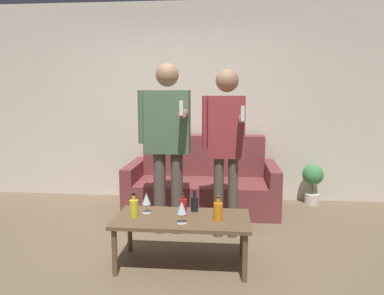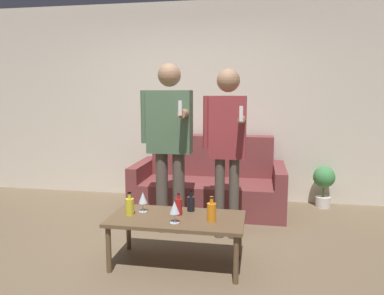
{
  "view_description": "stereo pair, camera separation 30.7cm",
  "coord_description": "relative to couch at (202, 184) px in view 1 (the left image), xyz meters",
  "views": [
    {
      "loc": [
        0.66,
        -3.11,
        1.48
      ],
      "look_at": [
        0.32,
        0.49,
        0.95
      ],
      "focal_mm": 35.0,
      "sensor_mm": 36.0,
      "label": 1
    },
    {
      "loc": [
        0.97,
        -3.07,
        1.48
      ],
      "look_at": [
        0.32,
        0.49,
        0.95
      ],
      "focal_mm": 35.0,
      "sensor_mm": 36.0,
      "label": 2
    }
  ],
  "objects": [
    {
      "name": "wine_glass_near",
      "position": [
        -0.05,
        -1.8,
        0.24
      ],
      "size": [
        0.08,
        0.08,
        0.18
      ],
      "color": "silver",
      "rests_on": "coffee_table"
    },
    {
      "name": "potted_plant",
      "position": [
        1.45,
        0.29,
        0.02
      ],
      "size": [
        0.28,
        0.28,
        0.54
      ],
      "color": "silver",
      "rests_on": "ground_plane"
    },
    {
      "name": "person_standing_right",
      "position": [
        0.3,
        -0.96,
        0.72
      ],
      "size": [
        0.43,
        0.42,
        1.71
      ],
      "color": "brown",
      "rests_on": "ground_plane"
    },
    {
      "name": "ground_plane",
      "position": [
        -0.35,
        -1.59,
        -0.32
      ],
      "size": [
        16.0,
        16.0,
        0.0
      ],
      "primitive_type": "plane",
      "color": "#756047"
    },
    {
      "name": "coffee_table",
      "position": [
        -0.06,
        -1.66,
        0.07
      ],
      "size": [
        1.15,
        0.58,
        0.43
      ],
      "color": "brown",
      "rests_on": "ground_plane"
    },
    {
      "name": "bottle_yellow",
      "position": [
        -0.48,
        -1.68,
        0.19
      ],
      "size": [
        0.07,
        0.07,
        0.2
      ],
      "color": "yellow",
      "rests_on": "coffee_table"
    },
    {
      "name": "bottle_dark",
      "position": [
        0.24,
        -1.71,
        0.2
      ],
      "size": [
        0.08,
        0.08,
        0.21
      ],
      "color": "orange",
      "rests_on": "coffee_table"
    },
    {
      "name": "person_standing_left",
      "position": [
        -0.31,
        -0.91,
        0.73
      ],
      "size": [
        0.54,
        0.46,
        1.78
      ],
      "color": "brown",
      "rests_on": "ground_plane"
    },
    {
      "name": "bottle_orange",
      "position": [
        0.03,
        -1.47,
        0.18
      ],
      "size": [
        0.07,
        0.07,
        0.18
      ],
      "color": "black",
      "rests_on": "coffee_table"
    },
    {
      "name": "wall_back",
      "position": [
        -0.35,
        0.5,
        1.03
      ],
      "size": [
        8.0,
        0.06,
        2.7
      ],
      "color": "beige",
      "rests_on": "ground_plane"
    },
    {
      "name": "couch",
      "position": [
        0.0,
        0.0,
        0.0
      ],
      "size": [
        1.88,
        0.93,
        0.92
      ],
      "color": "brown",
      "rests_on": "ground_plane"
    },
    {
      "name": "bottle_green",
      "position": [
        -0.06,
        -1.6,
        0.19
      ],
      "size": [
        0.06,
        0.06,
        0.2
      ],
      "color": "#B21E1E",
      "rests_on": "coffee_table"
    },
    {
      "name": "wine_glass_far",
      "position": [
        -0.39,
        -1.57,
        0.24
      ],
      "size": [
        0.08,
        0.08,
        0.18
      ],
      "color": "silver",
      "rests_on": "coffee_table"
    }
  ]
}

